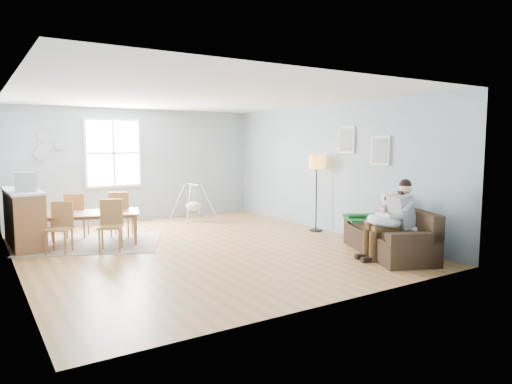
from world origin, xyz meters
TOP-DOWN VIEW (x-y plane):
  - room at (0.00, 0.00)m, footprint 8.40×9.40m
  - window at (-0.60, 3.46)m, footprint 1.32×0.08m
  - pictures at (2.97, -1.05)m, footprint 0.05×1.34m
  - wall_plates at (-2.00, 3.47)m, footprint 0.67×0.02m
  - sofa at (2.50, -2.22)m, footprint 1.57×2.16m
  - green_throw at (2.69, -1.58)m, footprint 1.18×1.13m
  - beige_pillow at (2.88, -1.83)m, footprint 0.35×0.49m
  - father at (2.28, -2.44)m, footprint 0.98×0.62m
  - nursing_pillow at (2.14, -2.38)m, footprint 0.69×0.68m
  - infant at (2.15, -2.34)m, footprint 0.17×0.35m
  - toddler at (2.51, -2.02)m, footprint 0.53×0.40m
  - floor_lamp at (2.75, 0.06)m, footprint 0.33×0.33m
  - storage_cube at (2.69, -2.71)m, footprint 0.58×0.54m
  - rug at (-1.60, 1.31)m, footprint 2.90×2.61m
  - dining_table at (-1.60, 1.31)m, footprint 1.89×1.38m
  - chair_sw at (-2.22, 0.94)m, footprint 0.54×0.54m
  - chair_se at (-1.45, 0.61)m, footprint 0.53×0.53m
  - chair_nw at (-1.76, 2.02)m, footprint 0.54×0.54m
  - chair_ne at (-0.98, 1.67)m, footprint 0.57×0.57m
  - counter at (-2.70, 1.88)m, footprint 0.60×1.87m
  - monitor at (-2.68, 1.53)m, footprint 0.38×0.36m
  - baby_swing at (0.99, 2.47)m, footprint 0.97×0.98m

SIDE VIEW (x-z plane):
  - rug at x=-1.60m, z-range 0.00..0.01m
  - storage_cube at x=2.69m, z-range 0.00..0.55m
  - sofa at x=2.50m, z-range -0.12..0.69m
  - dining_table at x=-1.60m, z-range 0.00..0.60m
  - baby_swing at x=0.99m, z-range -0.05..0.86m
  - chair_sw at x=-2.22m, z-range 0.05..0.93m
  - chair_nw at x=-1.76m, z-range 0.06..0.96m
  - chair_se at x=-1.45m, z-range 0.06..0.96m
  - green_throw at x=2.69m, z-range 0.49..0.53m
  - chair_ne at x=-0.98m, z-range 0.06..0.99m
  - counter at x=-2.70m, z-range 0.01..1.05m
  - nursing_pillow at x=2.14m, z-range 0.52..0.74m
  - toddler at x=2.51m, z-range 0.29..1.06m
  - father at x=2.28m, z-range 0.04..1.35m
  - infant at x=2.15m, z-range 0.64..0.77m
  - beige_pillow at x=2.88m, z-range 0.49..0.97m
  - monitor at x=-2.68m, z-range 1.04..1.38m
  - floor_lamp at x=2.75m, z-range 0.53..2.17m
  - window at x=-0.60m, z-range 0.84..2.46m
  - wall_plates at x=-2.00m, z-range 1.50..2.16m
  - pictures at x=2.97m, z-range 1.48..2.22m
  - room at x=0.00m, z-range 0.47..4.37m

